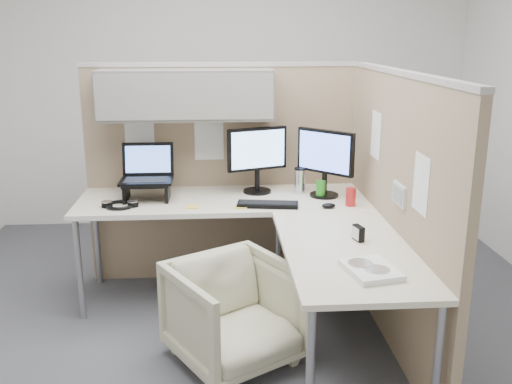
{
  "coord_description": "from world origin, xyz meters",
  "views": [
    {
      "loc": [
        -0.14,
        -3.25,
        1.83
      ],
      "look_at": [
        0.1,
        0.25,
        0.85
      ],
      "focal_mm": 40.0,
      "sensor_mm": 36.0,
      "label": 1
    }
  ],
  "objects": [
    {
      "name": "partition_right",
      "position": [
        0.9,
        -0.07,
        0.82
      ],
      "size": [
        0.07,
        2.03,
        1.63
      ],
      "color": "#A08669",
      "rests_on": "ground"
    },
    {
      "name": "laptop_station",
      "position": [
        -0.63,
        0.57,
        0.87
      ],
      "size": [
        0.35,
        0.3,
        0.37
      ],
      "color": "black",
      "rests_on": "desk"
    },
    {
      "name": "desk",
      "position": [
        0.12,
        0.13,
        0.69
      ],
      "size": [
        2.0,
        1.98,
        0.73
      ],
      "color": "beige",
      "rests_on": "ground"
    },
    {
      "name": "keyboard",
      "position": [
        0.18,
        0.33,
        0.74
      ],
      "size": [
        0.41,
        0.19,
        0.02
      ],
      "primitive_type": "cube",
      "rotation": [
        0.0,
        0.0,
        -0.15
      ],
      "color": "black",
      "rests_on": "desk"
    },
    {
      "name": "soda_can_silver",
      "position": [
        0.57,
        0.51,
        0.79
      ],
      "size": [
        0.07,
        0.07,
        0.12
      ],
      "primitive_type": "cylinder",
      "color": "#268C1E",
      "rests_on": "desk"
    },
    {
      "name": "monitor_right",
      "position": [
        0.6,
        0.54,
        1.0
      ],
      "size": [
        0.34,
        0.33,
        0.47
      ],
      "rotation": [
        0.0,
        0.0,
        -0.77
      ],
      "color": "black",
      "rests_on": "desk"
    },
    {
      "name": "mouse",
      "position": [
        0.57,
        0.26,
        0.75
      ],
      "size": [
        0.1,
        0.07,
        0.03
      ],
      "primitive_type": "ellipsoid",
      "rotation": [
        0.0,
        0.0,
        0.1
      ],
      "color": "black",
      "rests_on": "desk"
    },
    {
      "name": "ground",
      "position": [
        0.0,
        0.0,
        0.0
      ],
      "size": [
        4.5,
        4.5,
        0.0
      ],
      "primitive_type": "plane",
      "color": "#424348",
      "rests_on": "ground"
    },
    {
      "name": "desk_clock",
      "position": [
        0.62,
        -0.35,
        0.77
      ],
      "size": [
        0.06,
        0.09,
        0.08
      ],
      "rotation": [
        0.0,
        0.0,
        -1.3
      ],
      "color": "black",
      "rests_on": "desk"
    },
    {
      "name": "partition_back",
      "position": [
        -0.22,
        0.83,
        1.1
      ],
      "size": [
        2.0,
        0.36,
        1.63
      ],
      "color": "#A08669",
      "rests_on": "ground"
    },
    {
      "name": "paper_stack",
      "position": [
        0.57,
        -0.79,
        0.75
      ],
      "size": [
        0.27,
        0.32,
        0.03
      ],
      "rotation": [
        0.0,
        0.0,
        0.21
      ],
      "color": "white",
      "rests_on": "desk"
    },
    {
      "name": "travel_mug",
      "position": [
        0.44,
        0.64,
        0.82
      ],
      "size": [
        0.09,
        0.09,
        0.18
      ],
      "color": "silver",
      "rests_on": "desk"
    },
    {
      "name": "monitor_left",
      "position": [
        0.14,
        0.67,
        1.0
      ],
      "size": [
        0.43,
        0.2,
        0.47
      ],
      "rotation": [
        0.0,
        0.0,
        0.35
      ],
      "color": "black",
      "rests_on": "desk"
    },
    {
      "name": "sticky_note_b",
      "position": [
        0.01,
        0.31,
        0.73
      ],
      "size": [
        0.08,
        0.08,
        0.01
      ],
      "primitive_type": "cube",
      "rotation": [
        0.0,
        0.0,
        -0.03
      ],
      "color": "yellow",
      "rests_on": "desk"
    },
    {
      "name": "soda_can_green",
      "position": [
        0.73,
        0.3,
        0.79
      ],
      "size": [
        0.07,
        0.07,
        0.12
      ],
      "primitive_type": "cylinder",
      "color": "#B21E1E",
      "rests_on": "desk"
    },
    {
      "name": "office_chair",
      "position": [
        -0.06,
        -0.32,
        0.33
      ],
      "size": [
        0.85,
        0.84,
        0.65
      ],
      "primitive_type": "imported",
      "rotation": [
        0.0,
        0.0,
        0.54
      ],
      "color": "beige",
      "rests_on": "ground"
    },
    {
      "name": "headphones",
      "position": [
        -0.79,
        0.38,
        0.75
      ],
      "size": [
        0.24,
        0.19,
        0.03
      ],
      "rotation": [
        0.0,
        0.0,
        -0.01
      ],
      "color": "black",
      "rests_on": "desk"
    },
    {
      "name": "sticky_note_a",
      "position": [
        -0.31,
        0.33,
        0.73
      ],
      "size": [
        0.08,
        0.08,
        0.01
      ],
      "primitive_type": "cube",
      "rotation": [
        0.0,
        0.0,
        -0.06
      ],
      "color": "yellow",
      "rests_on": "desk"
    }
  ]
}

